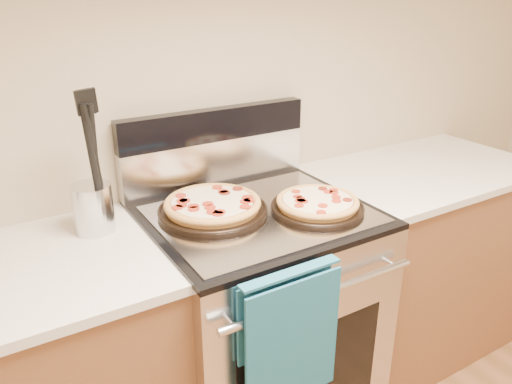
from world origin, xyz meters
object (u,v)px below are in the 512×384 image
pepperoni_pizza_back (213,206)px  utensil_crock (93,208)px  range_body (257,323)px  pepperoni_pizza_front (317,204)px

pepperoni_pizza_back → utensil_crock: bearing=163.8°
range_body → utensil_crock: utensil_crock is taller
pepperoni_pizza_back → pepperoni_pizza_front: pepperoni_pizza_back is taller
pepperoni_pizza_back → pepperoni_pizza_front: bearing=-27.0°
utensil_crock → range_body: bearing=-18.1°
range_body → utensil_crock: (-0.51, 0.17, 0.54)m
range_body → pepperoni_pizza_back: bearing=157.1°
pepperoni_pizza_front → pepperoni_pizza_back: bearing=153.0°
pepperoni_pizza_back → utensil_crock: utensil_crock is taller
range_body → pepperoni_pizza_front: (0.18, -0.10, 0.50)m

